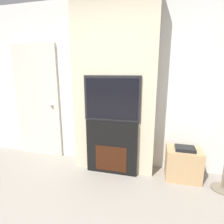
{
  "coord_description": "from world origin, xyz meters",
  "views": [
    {
      "loc": [
        0.61,
        -0.8,
        1.56
      ],
      "look_at": [
        0.0,
        1.67,
        0.98
      ],
      "focal_mm": 28.0,
      "sensor_mm": 36.0,
      "label": 1
    }
  ],
  "objects": [
    {
      "name": "media_stand",
      "position": [
        1.07,
        1.75,
        0.24
      ],
      "size": [
        0.49,
        0.36,
        0.52
      ],
      "color": "tan",
      "rests_on": "ground_plane"
    },
    {
      "name": "entry_door",
      "position": [
        -1.5,
        1.97,
        1.03
      ],
      "size": [
        0.88,
        0.09,
        2.06
      ],
      "color": "beige",
      "rests_on": "ground_plane"
    },
    {
      "name": "television",
      "position": [
        0.0,
        1.67,
        1.19
      ],
      "size": [
        0.84,
        0.07,
        0.67
      ],
      "color": "black",
      "rests_on": "fireplace"
    },
    {
      "name": "chimney_breast",
      "position": [
        0.0,
        1.84,
        1.35
      ],
      "size": [
        1.26,
        0.33,
        2.7
      ],
      "color": "beige",
      "rests_on": "ground_plane"
    },
    {
      "name": "wall_back",
      "position": [
        0.0,
        2.03,
        1.35
      ],
      "size": [
        6.0,
        0.06,
        2.7
      ],
      "color": "silver",
      "rests_on": "ground_plane"
    },
    {
      "name": "fireplace",
      "position": [
        0.0,
        1.67,
        0.42
      ],
      "size": [
        0.79,
        0.15,
        0.85
      ],
      "color": "black",
      "rests_on": "ground_plane"
    }
  ]
}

